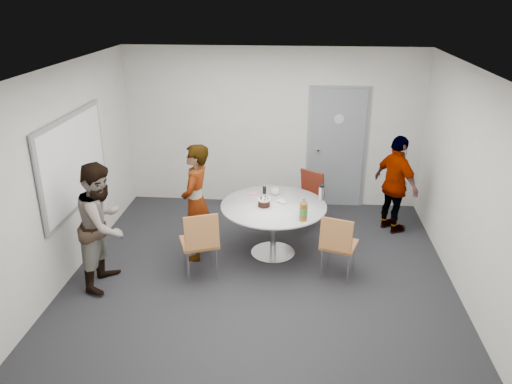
# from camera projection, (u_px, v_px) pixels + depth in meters

# --- Properties ---
(floor) EXTENTS (5.00, 5.00, 0.00)m
(floor) POSITION_uv_depth(u_px,v_px,m) (261.00, 275.00, 6.66)
(floor) COLOR #242428
(floor) RESTS_ON ground
(ceiling) EXTENTS (5.00, 5.00, 0.00)m
(ceiling) POSITION_uv_depth(u_px,v_px,m) (261.00, 69.00, 5.64)
(ceiling) COLOR silver
(ceiling) RESTS_ON wall_back
(wall_back) EXTENTS (5.00, 0.00, 5.00)m
(wall_back) POSITION_uv_depth(u_px,v_px,m) (273.00, 128.00, 8.45)
(wall_back) COLOR beige
(wall_back) RESTS_ON floor
(wall_left) EXTENTS (0.00, 5.00, 5.00)m
(wall_left) POSITION_uv_depth(u_px,v_px,m) (66.00, 174.00, 6.35)
(wall_left) COLOR beige
(wall_left) RESTS_ON floor
(wall_right) EXTENTS (0.00, 5.00, 5.00)m
(wall_right) POSITION_uv_depth(u_px,v_px,m) (470.00, 187.00, 5.94)
(wall_right) COLOR beige
(wall_right) RESTS_ON floor
(wall_front) EXTENTS (5.00, 0.00, 5.00)m
(wall_front) POSITION_uv_depth(u_px,v_px,m) (235.00, 296.00, 3.84)
(wall_front) COLOR beige
(wall_front) RESTS_ON floor
(door) EXTENTS (1.02, 0.17, 2.12)m
(door) POSITION_uv_depth(u_px,v_px,m) (337.00, 148.00, 8.47)
(door) COLOR gray
(door) RESTS_ON wall_back
(whiteboard) EXTENTS (0.04, 1.90, 1.25)m
(whiteboard) POSITION_uv_depth(u_px,v_px,m) (74.00, 162.00, 6.49)
(whiteboard) COLOR gray
(whiteboard) RESTS_ON wall_left
(table) EXTENTS (1.47, 1.47, 1.08)m
(table) POSITION_uv_depth(u_px,v_px,m) (275.00, 212.00, 6.94)
(table) COLOR silver
(table) RESTS_ON floor
(chair_near_left) EXTENTS (0.60, 0.63, 0.96)m
(chair_near_left) POSITION_uv_depth(u_px,v_px,m) (200.00, 239.00, 6.35)
(chair_near_left) COLOR brown
(chair_near_left) RESTS_ON floor
(chair_near_right) EXTENTS (0.54, 0.57, 0.90)m
(chair_near_right) POSITION_uv_depth(u_px,v_px,m) (338.00, 241.00, 6.36)
(chair_near_right) COLOR brown
(chair_near_right) RESTS_ON floor
(chair_far) EXTENTS (0.61, 0.63, 0.91)m
(chair_far) POSITION_uv_depth(u_px,v_px,m) (308.00, 194.00, 7.84)
(chair_far) COLOR #5D1F12
(chair_far) RESTS_ON floor
(person_main) EXTENTS (0.46, 0.65, 1.66)m
(person_main) POSITION_uv_depth(u_px,v_px,m) (196.00, 203.00, 6.83)
(person_main) COLOR #A5C6EA
(person_main) RESTS_ON floor
(person_left) EXTENTS (0.66, 0.83, 1.63)m
(person_left) POSITION_uv_depth(u_px,v_px,m) (103.00, 225.00, 6.21)
(person_left) COLOR white
(person_left) RESTS_ON floor
(person_right) EXTENTS (0.80, 0.96, 1.54)m
(person_right) POSITION_uv_depth(u_px,v_px,m) (396.00, 185.00, 7.61)
(person_right) COLOR black
(person_right) RESTS_ON floor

